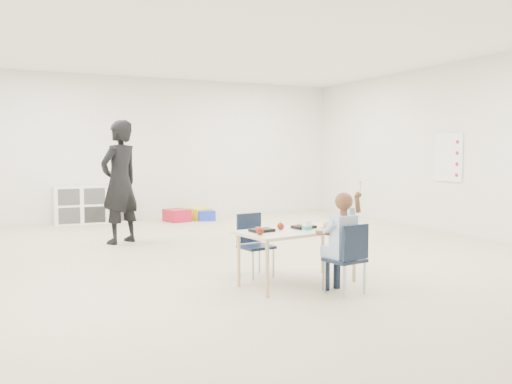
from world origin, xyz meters
name	(u,v)px	position (x,y,z in m)	size (l,w,h in m)	color
room	(244,147)	(0.00, 0.00, 1.40)	(9.00, 9.02, 2.80)	beige
table	(298,257)	(-0.05, -1.44, 0.28)	(1.30, 0.79, 0.56)	beige
chair_near	(345,258)	(0.18, -1.94, 0.34)	(0.33, 0.31, 0.67)	black
chair_far	(256,245)	(-0.28, -0.94, 0.34)	(0.33, 0.31, 0.67)	black
child	(345,238)	(0.18, -1.94, 0.53)	(0.45, 0.45, 1.06)	#ABC8E8
lunch_tray_near	(304,227)	(0.05, -1.39, 0.58)	(0.22, 0.16, 0.03)	black
lunch_tray_far	(262,230)	(-0.44, -1.42, 0.58)	(0.22, 0.16, 0.03)	black
milk_carton	(307,225)	(0.01, -1.52, 0.61)	(0.07, 0.07, 0.10)	white
bread_roll	(327,225)	(0.27, -1.49, 0.59)	(0.09, 0.09, 0.07)	tan
apple_near	(281,226)	(-0.21, -1.38, 0.60)	(0.07, 0.07, 0.07)	maroon
apple_far	(260,231)	(-0.55, -1.59, 0.60)	(0.07, 0.07, 0.07)	maroon
cubby_shelf	(93,204)	(-1.20, 4.28, 0.35)	(1.40, 0.40, 0.70)	white
rules_poster	(448,157)	(3.98, 0.60, 1.25)	(0.02, 0.60, 0.80)	white
adult	(120,182)	(-1.18, 1.82, 0.90)	(0.66, 0.43, 1.80)	black
bin_red	(177,215)	(0.28, 3.83, 0.12)	(0.37, 0.48, 0.23)	#B0112B
bin_yellow	(199,213)	(0.78, 3.98, 0.11)	(0.36, 0.47, 0.23)	yellow
bin_blue	(205,215)	(0.85, 3.78, 0.10)	(0.31, 0.40, 0.20)	#1B2ED1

